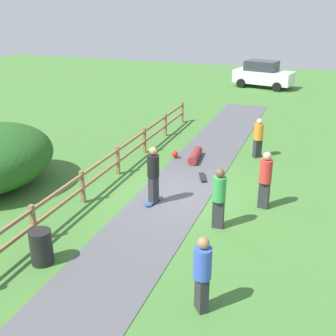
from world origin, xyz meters
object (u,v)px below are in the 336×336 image
object	(u,v)px
bystander_red	(265,177)
bystander_green	(219,195)
bystander_orange	(258,136)
skateboard_loose	(203,177)
parked_car_white	(263,74)
skater_riding	(153,172)
skater_fallen	(193,155)
bystander_blue	(202,271)
trash_bin	(41,247)

from	to	relation	value
bystander_red	bystander_green	xyz separation A→B (m)	(-1.05, -1.72, -0.03)
bystander_orange	skateboard_loose	bearing A→B (deg)	-116.19
parked_car_white	bystander_green	bearing A→B (deg)	-84.86
bystander_red	skater_riding	bearing A→B (deg)	-164.75
skater_riding	bystander_orange	distance (m)	6.03
skater_riding	skateboard_loose	xyz separation A→B (m)	(0.94, 2.47, -1.00)
skater_fallen	bystander_blue	distance (m)	9.16
bystander_red	bystander_green	distance (m)	2.01
trash_bin	bystander_red	bearing A→B (deg)	46.35
skater_riding	bystander_red	world-z (taller)	skater_riding
skater_riding	bystander_blue	world-z (taller)	skater_riding
skater_riding	bystander_red	xyz separation A→B (m)	(3.37, 0.92, -0.05)
bystander_red	bystander_blue	distance (m)	5.35
skater_fallen	bystander_green	size ratio (longest dim) A/B	0.81
skater_fallen	parked_car_white	size ratio (longest dim) A/B	0.33
skateboard_loose	bystander_blue	bearing A→B (deg)	-74.56
bystander_orange	bystander_blue	size ratio (longest dim) A/B	0.93
trash_bin	skater_riding	bearing A→B (deg)	71.18
bystander_red	parked_car_white	size ratio (longest dim) A/B	0.42
bystander_orange	skater_fallen	bearing A→B (deg)	-152.71
trash_bin	parked_car_white	size ratio (longest dim) A/B	0.20
bystander_orange	bystander_blue	xyz separation A→B (m)	(0.41, -9.92, 0.07)
bystander_orange	skater_riding	bearing A→B (deg)	-113.87
bystander_red	parked_car_white	world-z (taller)	parked_car_white
skater_fallen	bystander_green	distance (m)	5.62
bystander_red	bystander_green	bearing A→B (deg)	-121.36
trash_bin	skater_fallen	xyz separation A→B (m)	(1.44, 8.34, -0.25)
bystander_red	bystander_orange	bearing A→B (deg)	101.44
trash_bin	parked_car_white	xyz separation A→B (m)	(1.78, 24.65, 0.51)
skateboard_loose	bystander_blue	world-z (taller)	bystander_blue
bystander_green	bystander_blue	bearing A→B (deg)	-81.70
bystander_orange	bystander_blue	bearing A→B (deg)	-87.65
bystander_orange	parked_car_white	size ratio (longest dim) A/B	0.37
trash_bin	bystander_orange	xyz separation A→B (m)	(3.82, 9.57, 0.46)
skateboard_loose	bystander_orange	distance (m)	3.48
skater_riding	bystander_red	distance (m)	3.49
skater_fallen	parked_car_white	world-z (taller)	parked_car_white
skater_riding	bystander_orange	xyz separation A→B (m)	(2.44, 5.51, -0.18)
bystander_blue	skateboard_loose	bearing A→B (deg)	105.44
skater_fallen	skateboard_loose	distance (m)	2.02
trash_bin	skater_fallen	distance (m)	8.47
skater_riding	skateboard_loose	size ratio (longest dim) A/B	2.32
trash_bin	bystander_red	distance (m)	6.91
bystander_green	skater_riding	bearing A→B (deg)	160.90
skater_riding	bystander_red	bearing A→B (deg)	15.25
trash_bin	bystander_red	xyz separation A→B (m)	(4.75, 4.98, 0.59)
skater_riding	skater_fallen	xyz separation A→B (m)	(0.05, 4.28, -0.89)
bystander_red	bystander_blue	size ratio (longest dim) A/B	1.06
bystander_orange	bystander_green	xyz separation A→B (m)	(-0.12, -6.31, 0.11)
skater_fallen	bystander_orange	distance (m)	2.78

